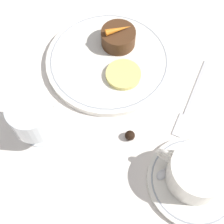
% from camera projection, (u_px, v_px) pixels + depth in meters
% --- Properties ---
extents(ground_plane, '(3.00, 3.00, 0.00)m').
position_uv_depth(ground_plane, '(98.00, 68.00, 0.66)').
color(ground_plane, white).
extents(dinner_plate, '(0.27, 0.27, 0.01)m').
position_uv_depth(dinner_plate, '(109.00, 60.00, 0.66)').
color(dinner_plate, white).
rests_on(dinner_plate, ground_plane).
extents(saucer, '(0.16, 0.16, 0.01)m').
position_uv_depth(saucer, '(194.00, 181.00, 0.54)').
color(saucer, white).
rests_on(saucer, ground_plane).
extents(coffee_cup, '(0.12, 0.10, 0.06)m').
position_uv_depth(coffee_cup, '(197.00, 172.00, 0.51)').
color(coffee_cup, white).
rests_on(coffee_cup, saucer).
extents(spoon, '(0.03, 0.10, 0.00)m').
position_uv_depth(spoon, '(171.00, 164.00, 0.55)').
color(spoon, silver).
rests_on(spoon, saucer).
extents(wine_glass, '(0.08, 0.08, 0.10)m').
position_uv_depth(wine_glass, '(33.00, 117.00, 0.53)').
color(wine_glass, silver).
rests_on(wine_glass, ground_plane).
extents(fork, '(0.03, 0.19, 0.01)m').
position_uv_depth(fork, '(189.00, 105.00, 0.62)').
color(fork, silver).
rests_on(fork, ground_plane).
extents(dessert_cake, '(0.07, 0.07, 0.04)m').
position_uv_depth(dessert_cake, '(118.00, 38.00, 0.66)').
color(dessert_cake, '#4C2D19').
rests_on(dessert_cake, dinner_plate).
extents(carrot_garnish, '(0.05, 0.05, 0.01)m').
position_uv_depth(carrot_garnish, '(118.00, 29.00, 0.64)').
color(carrot_garnish, orange).
rests_on(carrot_garnish, dessert_cake).
extents(pineapple_slice, '(0.07, 0.07, 0.01)m').
position_uv_depth(pineapple_slice, '(124.00, 73.00, 0.63)').
color(pineapple_slice, '#EFE075').
rests_on(pineapple_slice, dinner_plate).
extents(chocolate_truffle, '(0.02, 0.02, 0.02)m').
position_uv_depth(chocolate_truffle, '(130.00, 135.00, 0.58)').
color(chocolate_truffle, black).
rests_on(chocolate_truffle, ground_plane).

